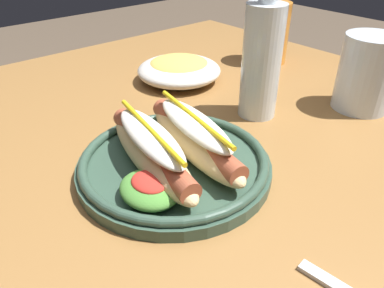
{
  "coord_description": "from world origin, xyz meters",
  "views": [
    {
      "loc": [
        0.29,
        -0.35,
        1.03
      ],
      "look_at": [
        -0.02,
        -0.08,
        0.77
      ],
      "focal_mm": 34.65,
      "sensor_mm": 36.0,
      "label": 1
    }
  ],
  "objects": [
    {
      "name": "side_bowl",
      "position": [
        -0.25,
        0.08,
        0.76
      ],
      "size": [
        0.16,
        0.16,
        0.05
      ],
      "color": "silver",
      "rests_on": "dining_table"
    },
    {
      "name": "water_cup",
      "position": [
        0.04,
        0.24,
        0.8
      ],
      "size": [
        0.09,
        0.09,
        0.12
      ],
      "primitive_type": "cylinder",
      "color": "silver",
      "rests_on": "dining_table"
    },
    {
      "name": "dining_table",
      "position": [
        0.0,
        0.0,
        0.64
      ],
      "size": [
        1.14,
        0.93,
        0.74
      ],
      "color": "olive",
      "rests_on": "ground_plane"
    },
    {
      "name": "glass_bottle",
      "position": [
        -0.06,
        0.09,
        0.84
      ],
      "size": [
        0.06,
        0.06,
        0.27
      ],
      "color": "silver",
      "rests_on": "dining_table"
    },
    {
      "name": "hot_dog_plate",
      "position": [
        -0.02,
        -0.12,
        0.77
      ],
      "size": [
        0.25,
        0.25,
        0.08
      ],
      "color": "#334C3D",
      "rests_on": "dining_table"
    },
    {
      "name": "extra_cup",
      "position": [
        -0.21,
        0.31,
        0.8
      ],
      "size": [
        0.08,
        0.08,
        0.13
      ],
      "primitive_type": "cylinder",
      "color": "orange",
      "rests_on": "dining_table"
    }
  ]
}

